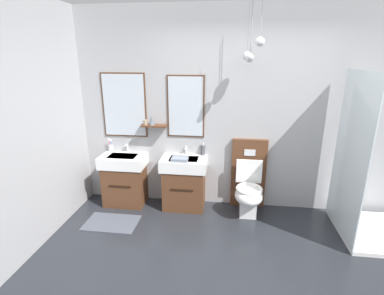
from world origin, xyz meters
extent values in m
cube|color=#23262B|center=(0.00, 0.00, -0.05)|extent=(6.02, 4.60, 0.10)
cube|color=#A8A8AA|center=(0.00, 1.64, 1.36)|extent=(4.82, 0.12, 2.73)
cube|color=#4C301E|center=(-1.67, 1.58, 1.42)|extent=(0.63, 0.02, 0.90)
cube|color=silver|center=(-1.67, 1.57, 1.42)|extent=(0.59, 0.01, 0.86)
cube|color=#4C301E|center=(-0.80, 1.58, 1.42)|extent=(0.51, 0.02, 0.85)
cube|color=silver|center=(-0.80, 1.57, 1.42)|extent=(0.47, 0.01, 0.81)
cube|color=#56331E|center=(-1.24, 1.50, 1.16)|extent=(0.36, 0.14, 0.02)
cylinder|color=gray|center=(-1.35, 1.49, 1.21)|extent=(0.06, 0.06, 0.07)
cone|color=slate|center=(-1.26, 1.49, 1.24)|extent=(0.07, 0.07, 0.14)
cylinder|color=gray|center=(0.10, 1.18, 2.51)|extent=(0.01, 0.01, 0.44)
sphere|color=silver|center=(0.10, 1.18, 2.24)|extent=(0.11, 0.11, 0.11)
cylinder|color=gray|center=(0.01, 1.35, 2.42)|extent=(0.01, 0.01, 0.62)
sphere|color=silver|center=(0.01, 1.35, 2.06)|extent=(0.10, 0.10, 0.10)
cylinder|color=gray|center=(0.01, 1.20, 2.43)|extent=(0.01, 0.01, 0.60)
sphere|color=silver|center=(0.01, 1.20, 2.08)|extent=(0.08, 0.08, 0.08)
cylinder|color=gray|center=(-0.02, 1.39, 2.43)|extent=(0.01, 0.01, 0.59)
sphere|color=silver|center=(-0.02, 1.39, 2.09)|extent=(0.11, 0.11, 0.11)
cube|color=#474C56|center=(-1.67, 0.82, 0.01)|extent=(0.68, 0.44, 0.01)
cube|color=#56331E|center=(-1.67, 1.40, 0.29)|extent=(0.57, 0.42, 0.58)
cube|color=black|center=(-1.67, 1.18, 0.36)|extent=(0.31, 0.01, 0.02)
cube|color=white|center=(-1.67, 1.40, 0.66)|extent=(0.63, 0.45, 0.16)
cube|color=silver|center=(-1.67, 1.37, 0.73)|extent=(0.39, 0.25, 0.03)
cylinder|color=silver|center=(-1.67, 1.57, 0.80)|extent=(0.03, 0.03, 0.11)
cylinder|color=silver|center=(-1.67, 1.52, 0.85)|extent=(0.02, 0.11, 0.02)
cube|color=#56331E|center=(-0.80, 1.40, 0.29)|extent=(0.57, 0.42, 0.58)
cube|color=black|center=(-0.80, 1.18, 0.36)|extent=(0.31, 0.01, 0.02)
cube|color=white|center=(-0.80, 1.40, 0.66)|extent=(0.63, 0.45, 0.16)
cube|color=silver|center=(-0.80, 1.37, 0.73)|extent=(0.39, 0.25, 0.03)
cylinder|color=silver|center=(-0.80, 1.57, 0.80)|extent=(0.03, 0.03, 0.11)
cylinder|color=silver|center=(-0.80, 1.52, 0.85)|extent=(0.02, 0.11, 0.02)
cube|color=#56331E|center=(0.09, 1.57, 0.50)|extent=(0.48, 0.10, 1.00)
cube|color=silver|center=(0.09, 1.51, 0.82)|extent=(0.15, 0.01, 0.09)
cube|color=white|center=(0.09, 1.30, 0.17)|extent=(0.22, 0.30, 0.34)
ellipsoid|color=white|center=(0.09, 1.22, 0.32)|extent=(0.37, 0.46, 0.24)
torus|color=white|center=(0.09, 1.22, 0.42)|extent=(0.35, 0.35, 0.04)
cube|color=white|center=(0.09, 1.44, 0.57)|extent=(0.35, 0.03, 0.33)
cylinder|color=silver|center=(-1.91, 1.54, 0.79)|extent=(0.07, 0.07, 0.09)
cylinder|color=#2D84DB|center=(-1.89, 1.54, 0.84)|extent=(0.02, 0.03, 0.15)
cube|color=white|center=(-1.90, 1.53, 0.91)|extent=(0.01, 0.02, 0.03)
cylinder|color=#DB3847|center=(-1.92, 1.54, 0.85)|extent=(0.02, 0.02, 0.16)
cube|color=white|center=(-1.93, 1.53, 0.93)|extent=(0.01, 0.02, 0.03)
cylinder|color=#4C4C51|center=(-0.55, 1.55, 0.82)|extent=(0.06, 0.06, 0.14)
cylinder|color=silver|center=(-0.55, 1.55, 0.91)|extent=(0.02, 0.02, 0.04)
cube|color=gray|center=(-0.84, 1.27, 0.77)|extent=(0.22, 0.16, 0.04)
cube|color=white|center=(1.69, 1.01, 0.03)|extent=(1.00, 0.94, 0.05)
cube|color=silver|center=(1.19, 1.01, 1.00)|extent=(0.02, 0.94, 1.90)
camera|label=1|loc=(-0.19, -2.36, 2.10)|focal=27.40mm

